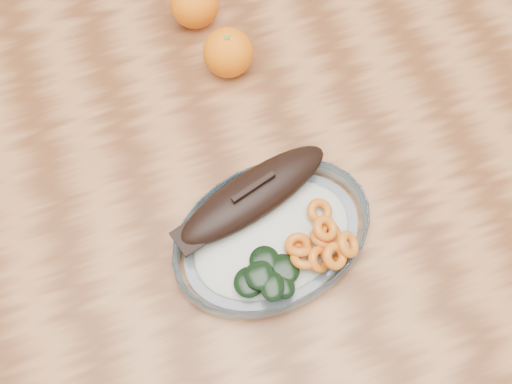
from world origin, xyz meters
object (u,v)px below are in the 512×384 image
dining_table (219,188)px  orange_right (228,53)px  orange_left (194,4)px  plated_meal (272,234)px

dining_table → orange_right: size_ratio=17.65×
orange_left → orange_right: 0.09m
orange_left → dining_table: bearing=-100.6°
orange_right → orange_left: bearing=101.5°
dining_table → orange_left: (0.04, 0.22, 0.13)m
dining_table → plated_meal: size_ratio=2.30×
orange_left → orange_right: bearing=-78.5°
plated_meal → orange_left: size_ratio=7.51×
dining_table → orange_right: bearing=64.7°
plated_meal → orange_left: 0.35m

